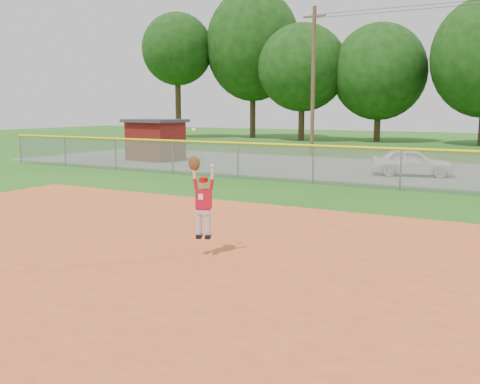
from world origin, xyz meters
name	(u,v)px	position (x,y,z in m)	size (l,w,h in m)	color
ground	(289,258)	(0.00, 0.00, 0.00)	(120.00, 120.00, 0.00)	#205312
clay_infield	(209,306)	(0.00, -3.00, 0.02)	(24.00, 16.00, 0.04)	#BA4B21
parking_strip	(428,173)	(0.00, 16.00, 0.01)	(44.00, 10.00, 0.03)	slate
car_white_a	(412,162)	(-0.44, 14.38, 0.62)	(1.39, 3.46, 1.18)	white
utility_shed	(155,140)	(-14.55, 14.69, 1.19)	(3.36, 2.76, 2.32)	#530E0B
outfield_fence	(401,166)	(0.00, 10.00, 0.88)	(40.06, 0.10, 1.55)	gray
power_lines	(472,75)	(1.00, 22.00, 4.68)	(19.40, 0.24, 9.00)	#4C3823
ballplayer	(202,198)	(-1.57, -0.71, 1.20)	(0.54, 0.30, 2.18)	silver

